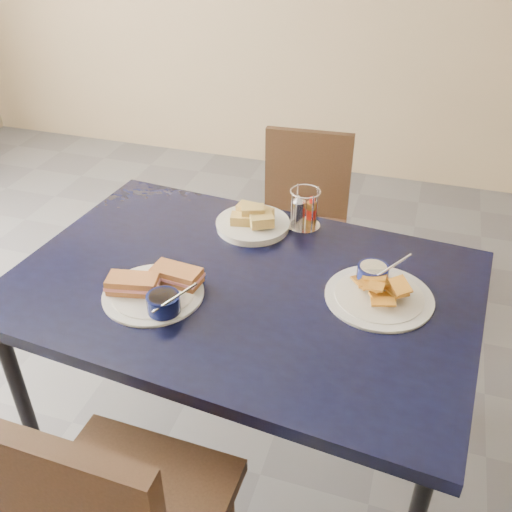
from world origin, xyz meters
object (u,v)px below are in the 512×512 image
(condiment_caddy, at_px, (303,211))
(dining_table, at_px, (242,298))
(bread_basket, at_px, (253,221))
(plantain_plate, at_px, (377,289))
(chair_far, at_px, (304,212))
(sandwich_plate, at_px, (156,289))

(condiment_caddy, bearing_deg, dining_table, -104.33)
(bread_basket, height_order, condiment_caddy, condiment_caddy)
(dining_table, height_order, condiment_caddy, condiment_caddy)
(plantain_plate, bearing_deg, chair_far, 114.85)
(plantain_plate, xyz_separation_m, bread_basket, (-0.44, 0.24, 0.01))
(chair_far, xyz_separation_m, plantain_plate, (0.41, -0.89, 0.30))
(dining_table, height_order, chair_far, chair_far)
(sandwich_plate, height_order, condiment_caddy, condiment_caddy)
(bread_basket, distance_m, condiment_caddy, 0.17)
(chair_far, relative_size, condiment_caddy, 6.00)
(sandwich_plate, relative_size, condiment_caddy, 2.26)
(bread_basket, bearing_deg, chair_far, 87.13)
(sandwich_plate, height_order, plantain_plate, same)
(bread_basket, bearing_deg, plantain_plate, -28.31)
(dining_table, distance_m, bread_basket, 0.32)
(bread_basket, bearing_deg, sandwich_plate, -108.56)
(sandwich_plate, xyz_separation_m, plantain_plate, (0.59, 0.19, -0.01))
(bread_basket, xyz_separation_m, condiment_caddy, (0.15, 0.06, 0.03))
(dining_table, relative_size, plantain_plate, 4.66)
(chair_far, relative_size, plantain_plate, 2.71)
(sandwich_plate, height_order, bread_basket, sandwich_plate)
(chair_far, distance_m, bread_basket, 0.72)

